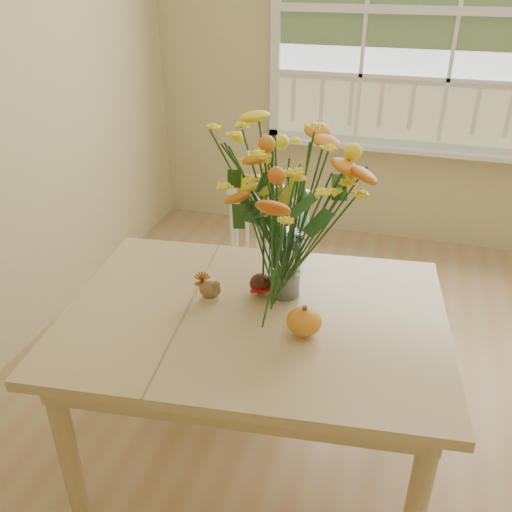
% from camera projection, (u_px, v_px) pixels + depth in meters
% --- Properties ---
extents(floor, '(4.00, 4.50, 0.01)m').
position_uv_depth(floor, '(405.00, 491.00, 2.12)').
color(floor, '#AA8252').
rests_on(floor, ground).
extents(wall_back, '(4.00, 0.02, 2.70)m').
position_uv_depth(wall_back, '(454.00, 46.00, 3.35)').
color(wall_back, '#CFBF84').
rests_on(wall_back, floor).
extents(window, '(2.42, 0.12, 1.74)m').
position_uv_depth(window, '(459.00, 14.00, 3.23)').
color(window, silver).
rests_on(window, wall_back).
extents(dining_table, '(1.45, 1.11, 0.72)m').
position_uv_depth(dining_table, '(254.00, 333.00, 1.97)').
color(dining_table, tan).
rests_on(dining_table, floor).
extents(windsor_chair, '(0.44, 0.42, 0.86)m').
position_uv_depth(windsor_chair, '(265.00, 269.00, 2.66)').
color(windsor_chair, white).
rests_on(windsor_chair, floor).
extents(flower_vase, '(0.53, 0.53, 0.62)m').
position_uv_depth(flower_vase, '(288.00, 201.00, 1.85)').
color(flower_vase, white).
rests_on(flower_vase, dining_table).
extents(pumpkin, '(0.12, 0.12, 0.09)m').
position_uv_depth(pumpkin, '(304.00, 322.00, 1.79)').
color(pumpkin, orange).
rests_on(pumpkin, dining_table).
extents(turkey_figurine, '(0.09, 0.08, 0.10)m').
position_uv_depth(turkey_figurine, '(210.00, 289.00, 1.98)').
color(turkey_figurine, '#CCB78C').
rests_on(turkey_figurine, dining_table).
extents(dark_gourd, '(0.13, 0.09, 0.07)m').
position_uv_depth(dark_gourd, '(261.00, 284.00, 2.02)').
color(dark_gourd, '#38160F').
rests_on(dark_gourd, dining_table).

